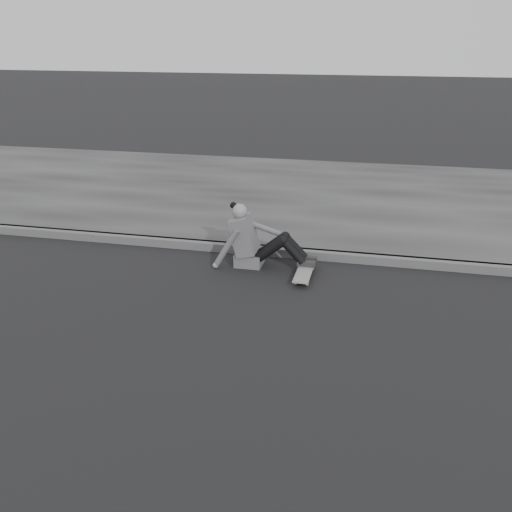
{
  "coord_description": "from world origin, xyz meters",
  "views": [
    {
      "loc": [
        0.51,
        -4.91,
        2.99
      ],
      "look_at": [
        -0.89,
        1.25,
        0.5
      ],
      "focal_mm": 40.0,
      "sensor_mm": 36.0,
      "label": 1
    }
  ],
  "objects": [
    {
      "name": "ground",
      "position": [
        0.0,
        0.0,
        0.0
      ],
      "size": [
        80.0,
        80.0,
        0.0
      ],
      "primitive_type": "plane",
      "color": "black",
      "rests_on": "ground"
    },
    {
      "name": "skateboard",
      "position": [
        -0.39,
        1.9,
        0.07
      ],
      "size": [
        0.2,
        0.78,
        0.09
      ],
      "color": "#A8A9A3",
      "rests_on": "ground"
    },
    {
      "name": "curb",
      "position": [
        0.0,
        2.58,
        0.06
      ],
      "size": [
        24.0,
        0.16,
        0.12
      ],
      "primitive_type": "cube",
      "color": "#4F4F4F",
      "rests_on": "ground"
    },
    {
      "name": "sidewalk",
      "position": [
        0.0,
        5.6,
        0.06
      ],
      "size": [
        24.0,
        6.0,
        0.12
      ],
      "primitive_type": "cube",
      "color": "#333333",
      "rests_on": "ground"
    },
    {
      "name": "seated_woman",
      "position": [
        -1.13,
        2.14,
        0.36
      ],
      "size": [
        1.38,
        0.46,
        0.88
      ],
      "color": "#555557",
      "rests_on": "ground"
    }
  ]
}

